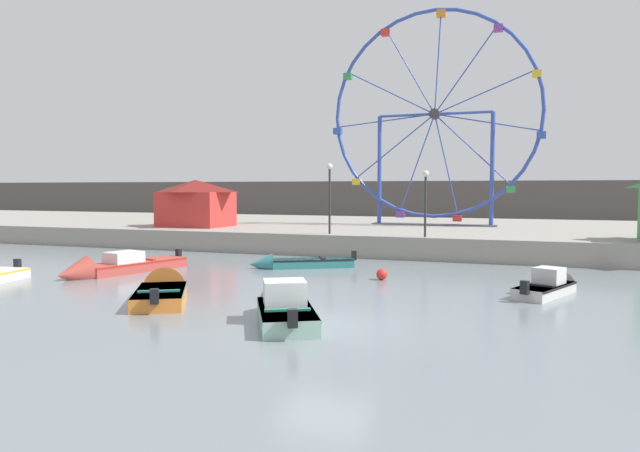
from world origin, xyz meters
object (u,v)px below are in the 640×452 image
(motorboat_seafoam, at_px, (284,306))
(carnival_booth_red_striped, at_px, (196,202))
(ferris_wheel_blue_frame, at_px, (435,117))
(mooring_buoy_orange, at_px, (382,274))
(motorboat_orange_hull, at_px, (163,291))
(motorboat_teal_painted, at_px, (295,263))
(promenade_lamp_far, at_px, (426,193))
(motorboat_pale_grey, at_px, (552,285))
(promenade_lamp_near, at_px, (330,188))
(motorboat_faded_red, at_px, (113,267))

(motorboat_seafoam, distance_m, carnival_booth_red_striped, 23.04)
(ferris_wheel_blue_frame, height_order, carnival_booth_red_striped, ferris_wheel_blue_frame)
(carnival_booth_red_striped, xyz_separation_m, mooring_buoy_orange, (14.99, -10.44, -2.52))
(motorboat_orange_hull, distance_m, mooring_buoy_orange, 8.64)
(motorboat_teal_painted, relative_size, ferris_wheel_blue_frame, 0.32)
(carnival_booth_red_striped, relative_size, promenade_lamp_far, 1.40)
(ferris_wheel_blue_frame, bearing_deg, mooring_buoy_orange, -87.89)
(promenade_lamp_far, bearing_deg, motorboat_orange_hull, -115.43)
(motorboat_pale_grey, height_order, promenade_lamp_near, promenade_lamp_near)
(motorboat_orange_hull, distance_m, motorboat_faded_red, 6.55)
(promenade_lamp_far, bearing_deg, motorboat_pale_grey, -54.41)
(motorboat_faded_red, xyz_separation_m, motorboat_seafoam, (10.19, -5.31, 0.04))
(promenade_lamp_far, xyz_separation_m, mooring_buoy_orange, (-0.49, -7.17, -3.20))
(motorboat_teal_painted, xyz_separation_m, ferris_wheel_blue_frame, (3.95, 14.90, 8.14))
(motorboat_pale_grey, relative_size, motorboat_faded_red, 0.64)
(motorboat_orange_hull, height_order, promenade_lamp_far, promenade_lamp_far)
(motorboat_pale_grey, bearing_deg, motorboat_orange_hull, 136.71)
(motorboat_pale_grey, relative_size, promenade_lamp_near, 1.03)
(motorboat_pale_grey, height_order, ferris_wheel_blue_frame, ferris_wheel_blue_frame)
(motorboat_teal_painted, xyz_separation_m, mooring_buoy_orange, (4.57, -2.08, -0.01))
(motorboat_teal_painted, bearing_deg, motorboat_orange_hull, 51.03)
(motorboat_seafoam, distance_m, mooring_buoy_orange, 7.72)
(motorboat_pale_grey, xyz_separation_m, promenade_lamp_far, (-5.79, 8.09, 3.15))
(motorboat_teal_painted, bearing_deg, motorboat_seafoam, 80.54)
(motorboat_teal_painted, relative_size, mooring_buoy_orange, 10.50)
(carnival_booth_red_striped, distance_m, mooring_buoy_orange, 18.44)
(motorboat_seafoam, distance_m, ferris_wheel_blue_frame, 25.93)
(carnival_booth_red_striped, bearing_deg, mooring_buoy_orange, -32.93)
(motorboat_orange_hull, relative_size, promenade_lamp_near, 1.14)
(carnival_booth_red_striped, bearing_deg, promenade_lamp_far, -10.01)
(motorboat_pale_grey, distance_m, promenade_lamp_far, 10.44)
(motorboat_orange_hull, height_order, mooring_buoy_orange, motorboat_orange_hull)
(motorboat_faded_red, distance_m, promenade_lamp_far, 15.35)
(motorboat_pale_grey, height_order, motorboat_faded_red, motorboat_pale_grey)
(motorboat_teal_painted, distance_m, motorboat_faded_red, 7.92)
(mooring_buoy_orange, bearing_deg, ferris_wheel_blue_frame, 92.11)
(motorboat_teal_painted, bearing_deg, motorboat_faded_red, 4.18)
(motorboat_orange_hull, height_order, motorboat_seafoam, motorboat_seafoam)
(motorboat_orange_hull, distance_m, carnival_booth_red_striped, 19.21)
(carnival_booth_red_striped, xyz_separation_m, promenade_lamp_far, (15.48, -3.28, 0.68))
(promenade_lamp_near, xyz_separation_m, mooring_buoy_orange, (4.76, -7.48, -3.46))
(motorboat_faded_red, distance_m, motorboat_seafoam, 11.49)
(motorboat_faded_red, height_order, promenade_lamp_near, promenade_lamp_near)
(carnival_booth_red_striped, relative_size, mooring_buoy_orange, 10.73)
(motorboat_faded_red, bearing_deg, motorboat_teal_painted, 139.86)
(motorboat_faded_red, bearing_deg, mooring_buoy_orange, 117.73)
(carnival_booth_red_striped, bearing_deg, motorboat_seafoam, -50.26)
(motorboat_faded_red, relative_size, promenade_lamp_near, 1.61)
(motorboat_seafoam, height_order, promenade_lamp_far, promenade_lamp_far)
(motorboat_orange_hull, xyz_separation_m, carnival_booth_red_striped, (-9.07, 16.75, 2.51))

